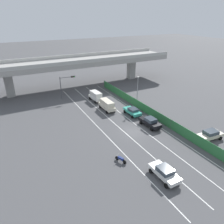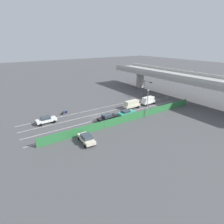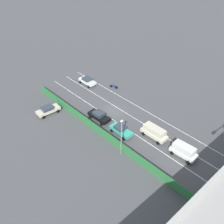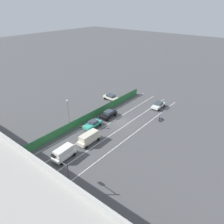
# 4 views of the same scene
# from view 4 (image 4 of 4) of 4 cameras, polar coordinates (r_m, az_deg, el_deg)

# --- Properties ---
(ground_plane) EXTENTS (300.00, 300.00, 0.00)m
(ground_plane) POSITION_cam_4_polar(r_m,az_deg,el_deg) (49.44, 2.43, -2.59)
(ground_plane) COLOR #4C4C4F
(lane_line_left_edge) EXTENTS (0.14, 45.23, 0.01)m
(lane_line_left_edge) POSITION_cam_4_polar(r_m,az_deg,el_deg) (43.79, 4.06, -6.96)
(lane_line_left_edge) COLOR silver
(lane_line_left_edge) RESTS_ON ground
(lane_line_mid_left) EXTENTS (0.14, 45.23, 0.01)m
(lane_line_mid_left) POSITION_cam_4_polar(r_m,az_deg,el_deg) (45.43, 0.61, -5.49)
(lane_line_mid_left) COLOR silver
(lane_line_mid_left) RESTS_ON ground
(lane_line_mid_right) EXTENTS (0.14, 45.23, 0.01)m
(lane_line_mid_right) POSITION_cam_4_polar(r_m,az_deg,el_deg) (47.26, -2.57, -4.11)
(lane_line_mid_right) COLOR silver
(lane_line_mid_right) RESTS_ON ground
(lane_line_right_edge) EXTENTS (0.14, 45.23, 0.01)m
(lane_line_right_edge) POSITION_cam_4_polar(r_m,az_deg,el_deg) (49.25, -5.49, -2.82)
(lane_line_right_edge) COLOR silver
(lane_line_right_edge) RESTS_ON ground
(green_fence) EXTENTS (0.10, 41.33, 1.79)m
(green_fence) POSITION_cam_4_polar(r_m,az_deg,el_deg) (49.66, -6.65, -1.44)
(green_fence) COLOR #2D753D
(green_fence) RESTS_ON ground
(car_taxi_teal) EXTENTS (2.07, 4.40, 1.51)m
(car_taxi_teal) POSITION_cam_4_polar(r_m,az_deg,el_deg) (47.04, -5.19, -3.17)
(car_taxi_teal) COLOR teal
(car_taxi_teal) RESTS_ON ground
(car_sedan_white) EXTENTS (2.11, 4.41, 1.61)m
(car_sedan_white) POSITION_cam_4_polar(r_m,az_deg,el_deg) (56.56, 12.14, 1.83)
(car_sedan_white) COLOR white
(car_sedan_white) RESTS_ON ground
(car_van_cream) EXTENTS (2.05, 4.87, 2.17)m
(car_van_cream) POSITION_cam_4_polar(r_m,az_deg,el_deg) (41.98, -6.09, -6.71)
(car_van_cream) COLOR beige
(car_van_cream) RESTS_ON ground
(car_sedan_black) EXTENTS (2.20, 4.64, 1.70)m
(car_sedan_black) POSITION_cam_4_polar(r_m,az_deg,el_deg) (50.79, -0.93, -0.52)
(car_sedan_black) COLOR black
(car_sedan_black) RESTS_ON ground
(car_van_white) EXTENTS (2.25, 4.42, 2.22)m
(car_van_white) POSITION_cam_4_polar(r_m,az_deg,el_deg) (38.84, -12.58, -10.42)
(car_van_white) COLOR silver
(car_van_white) RESTS_ON ground
(motorcycle) EXTENTS (0.90, 1.85, 0.93)m
(motorcycle) POSITION_cam_4_polar(r_m,az_deg,el_deg) (51.19, 12.48, -1.57)
(motorcycle) COLOR black
(motorcycle) RESTS_ON ground
(parked_sedan_cream) EXTENTS (4.66, 2.26, 1.61)m
(parked_sedan_cream) POSITION_cam_4_polar(r_m,az_deg,el_deg) (59.96, -0.28, 3.97)
(parked_sedan_cream) COLOR beige
(parked_sedan_cream) RESTS_ON ground
(traffic_light) EXTENTS (3.68, 0.52, 5.56)m
(traffic_light) POSITION_cam_4_polar(r_m,az_deg,el_deg) (31.44, -12.92, -14.56)
(traffic_light) COLOR #47474C
(traffic_light) RESTS_ON ground
(street_lamp) EXTENTS (0.60, 0.36, 6.81)m
(street_lamp) POSITION_cam_4_polar(r_m,az_deg,el_deg) (45.67, -11.49, 0.11)
(street_lamp) COLOR gray
(street_lamp) RESTS_ON ground
(traffic_cone) EXTENTS (0.47, 0.47, 0.70)m
(traffic_cone) POSITION_cam_4_polar(r_m,az_deg,el_deg) (47.57, -8.15, -3.70)
(traffic_cone) COLOR orange
(traffic_cone) RESTS_ON ground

